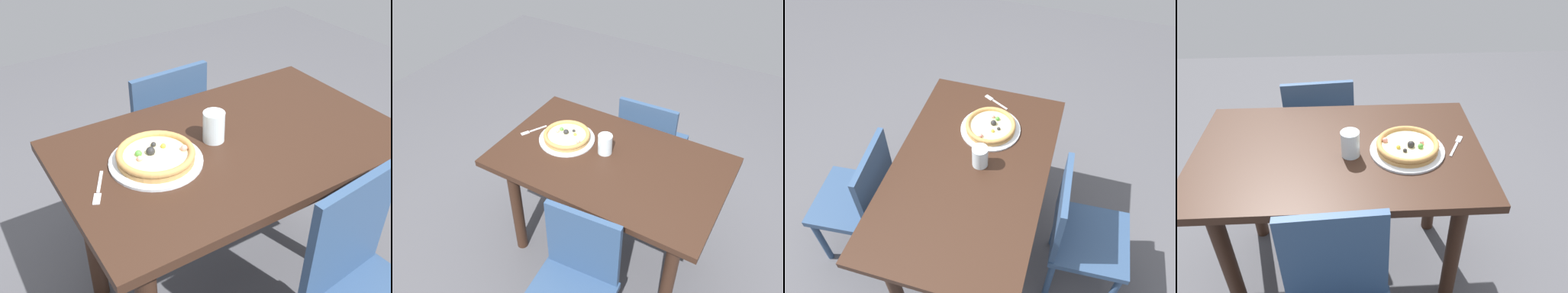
% 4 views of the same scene
% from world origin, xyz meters
% --- Properties ---
extents(ground_plane, '(6.00, 6.00, 0.00)m').
position_xyz_m(ground_plane, '(0.00, 0.00, 0.00)').
color(ground_plane, '#4C4C51').
extents(dining_table, '(1.25, 0.77, 0.78)m').
position_xyz_m(dining_table, '(0.00, 0.00, 0.65)').
color(dining_table, '#331E14').
rests_on(dining_table, ground).
extents(chair_near, '(0.42, 0.42, 0.87)m').
position_xyz_m(chair_near, '(-0.00, -0.60, 0.47)').
color(chair_near, navy).
rests_on(chair_near, ground).
extents(plate, '(0.32, 0.32, 0.01)m').
position_xyz_m(plate, '(0.30, -0.03, 0.78)').
color(plate, silver).
rests_on(plate, dining_table).
extents(pizza, '(0.27, 0.27, 0.05)m').
position_xyz_m(pizza, '(0.30, -0.03, 0.81)').
color(pizza, '#B78447').
rests_on(pizza, plate).
extents(fork, '(0.09, 0.15, 0.00)m').
position_xyz_m(fork, '(0.52, 0.01, 0.78)').
color(fork, silver).
rests_on(fork, dining_table).
extents(drinking_glass, '(0.08, 0.08, 0.11)m').
position_xyz_m(drinking_glass, '(0.05, -0.04, 0.84)').
color(drinking_glass, silver).
rests_on(drinking_glass, dining_table).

